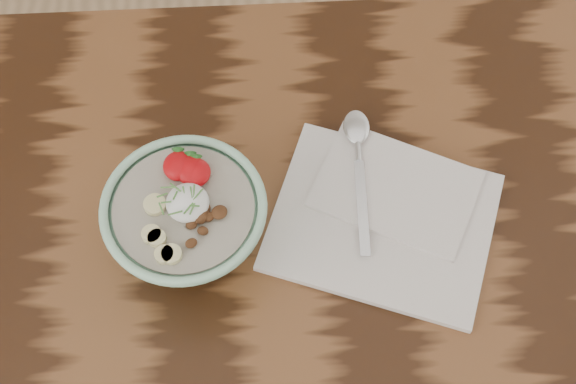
# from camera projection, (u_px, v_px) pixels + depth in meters

# --- Properties ---
(table) EXTENTS (1.60, 0.90, 0.75)m
(table) POSITION_uv_depth(u_px,v_px,m) (367.00, 340.00, 0.97)
(table) COLOR black
(table) RESTS_ON ground
(breakfast_bowl) EXTENTS (0.18, 0.18, 0.12)m
(breakfast_bowl) POSITION_uv_depth(u_px,v_px,m) (187.00, 222.00, 0.87)
(breakfast_bowl) COLOR #A0D7B4
(breakfast_bowl) RESTS_ON table
(napkin) EXTENTS (0.30, 0.28, 0.02)m
(napkin) POSITION_uv_depth(u_px,v_px,m) (385.00, 215.00, 0.94)
(napkin) COLOR silver
(napkin) RESTS_ON table
(spoon) EXTENTS (0.03, 0.20, 0.01)m
(spoon) POSITION_uv_depth(u_px,v_px,m) (358.00, 146.00, 0.96)
(spoon) COLOR silver
(spoon) RESTS_ON napkin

